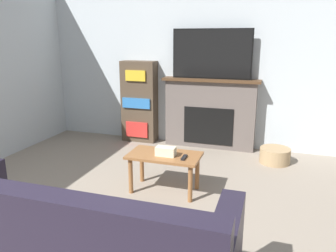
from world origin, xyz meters
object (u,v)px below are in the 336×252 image
object	(u,v)px
coffee_table	(164,161)
bookshelf	(139,102)
fireplace	(210,113)
storage_basket	(275,155)
tv	(212,54)

from	to	relation	value
coffee_table	bookshelf	bearing A→B (deg)	120.60
fireplace	storage_basket	xyz separation A→B (m)	(1.03, -0.43, -0.45)
fireplace	bookshelf	xyz separation A→B (m)	(-1.21, -0.02, 0.12)
storage_basket	coffee_table	bearing A→B (deg)	-132.46
bookshelf	storage_basket	world-z (taller)	bookshelf
bookshelf	fireplace	bearing A→B (deg)	1.05
bookshelf	storage_basket	xyz separation A→B (m)	(2.24, -0.40, -0.57)
coffee_table	tv	bearing A→B (deg)	83.97
fireplace	tv	distance (m)	0.93
fireplace	tv	bearing A→B (deg)	-90.00
tv	bookshelf	world-z (taller)	tv
coffee_table	fireplace	bearing A→B (deg)	84.04
storage_basket	fireplace	bearing A→B (deg)	157.61
tv	coffee_table	xyz separation A→B (m)	(-0.18, -1.73, -1.11)
coffee_table	bookshelf	xyz separation A→B (m)	(-1.02, 1.73, 0.30)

